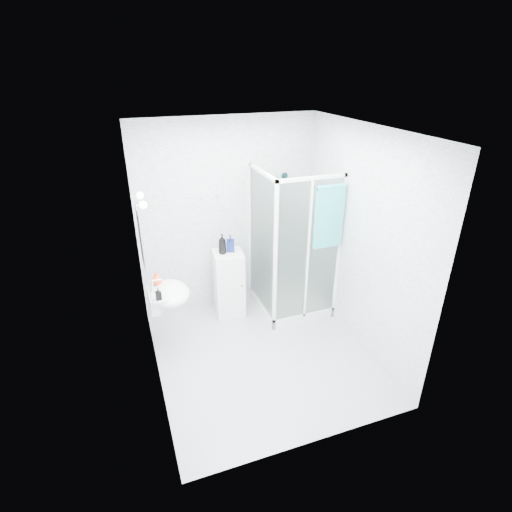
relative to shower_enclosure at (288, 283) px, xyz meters
name	(u,v)px	position (x,y,z in m)	size (l,w,h in m)	color
room	(263,258)	(-0.67, -0.77, 0.85)	(2.40, 2.60, 2.60)	white
shower_enclosure	(288,283)	(0.00, 0.00, 0.00)	(0.90, 0.95, 2.00)	white
wall_basin	(167,294)	(-1.66, -0.32, 0.35)	(0.46, 0.56, 0.35)	white
mirror	(141,239)	(-1.85, -0.32, 1.05)	(0.02, 0.60, 0.70)	white
vanity_lights	(141,200)	(-1.80, -0.32, 1.47)	(0.10, 0.40, 0.08)	silver
wall_hooks	(210,197)	(-0.92, 0.49, 1.17)	(0.23, 0.06, 0.03)	silver
storage_cabinet	(229,283)	(-0.77, 0.24, 0.01)	(0.41, 0.42, 0.92)	white
hand_towel	(329,215)	(0.31, -0.40, 1.08)	(0.37, 0.05, 0.78)	teal
shampoo_bottle_a	(222,244)	(-0.84, 0.25, 0.61)	(0.10, 0.11, 0.27)	black
shampoo_bottle_b	(230,243)	(-0.72, 0.29, 0.58)	(0.10, 0.10, 0.23)	navy
soap_dispenser_orange	(156,279)	(-1.74, -0.19, 0.50)	(0.13, 0.13, 0.16)	#FB501D
soap_dispenser_black	(158,294)	(-1.76, -0.51, 0.48)	(0.06, 0.06, 0.14)	black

